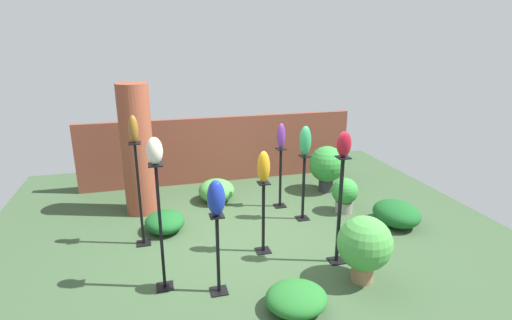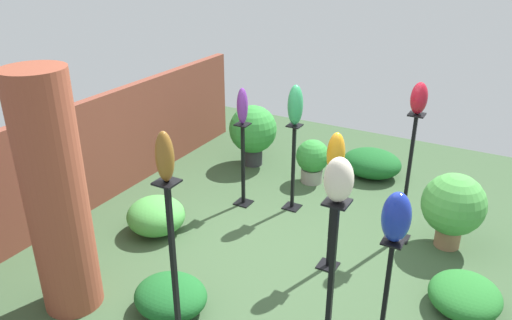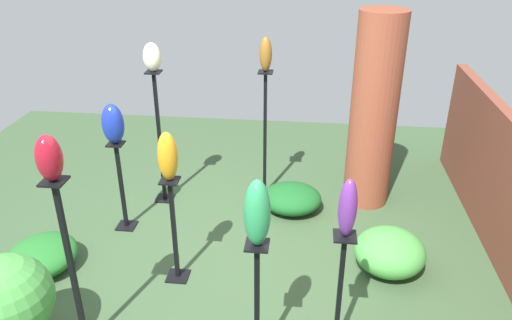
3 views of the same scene
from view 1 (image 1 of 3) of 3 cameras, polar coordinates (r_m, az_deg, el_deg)
name	(u,v)px [view 1 (image 1 of 3)]	position (r m, az deg, el deg)	size (l,w,h in m)	color
ground_plane	(254,240)	(6.07, -0.30, -11.29)	(8.00, 8.00, 0.00)	#385133
brick_wall_back	(221,149)	(8.26, -5.04, 1.53)	(5.60, 0.12, 1.35)	brown
brick_pillar	(137,150)	(6.90, -16.61, 1.36)	(0.52, 0.52, 2.20)	brown
pedestal_bronze	(140,199)	(5.89, -16.27, -5.33)	(0.20, 0.20, 1.53)	black
pedestal_ivory	(161,233)	(4.81, -13.44, -10.11)	(0.20, 0.20, 1.56)	black
pedestal_violet	(280,181)	(7.01, 3.49, -2.94)	(0.20, 0.20, 1.07)	black
pedestal_jade	(303,191)	(6.55, 6.78, -4.37)	(0.20, 0.20, 1.10)	black
pedestal_ruby	(339,215)	(5.33, 11.80, -7.71)	(0.20, 0.20, 1.47)	black
pedestal_amber	(263,221)	(5.56, 1.05, -8.69)	(0.20, 0.20, 1.03)	black
pedestal_cobalt	(218,258)	(4.76, -5.45, -13.79)	(0.20, 0.20, 0.99)	black
art_vase_bronze	(133,129)	(5.59, -17.12, 4.26)	(0.13, 0.13, 0.38)	brown
art_vase_ivory	(154,151)	(4.45, -14.31, 1.29)	(0.18, 0.19, 0.30)	beige
art_vase_violet	(281,136)	(6.77, 3.61, 3.45)	(0.14, 0.13, 0.44)	#6B2D8C
art_vase_jade	(305,141)	(6.30, 7.04, 2.74)	(0.19, 0.18, 0.48)	#2D9356
art_vase_ruby	(344,144)	(5.02, 12.46, 2.23)	(0.18, 0.17, 0.33)	maroon
art_vase_amber	(264,167)	(5.26, 1.10, -1.00)	(0.17, 0.17, 0.44)	orange
art_vase_cobalt	(216,198)	(4.42, -5.72, -5.42)	(0.20, 0.22, 0.41)	#192D9E
potted_plant_front_left	(327,165)	(7.81, 10.09, -0.73)	(0.69, 0.69, 0.90)	#2D2D33
potted_plant_walkway_edge	(345,193)	(6.99, 12.55, -4.68)	(0.45, 0.45, 0.61)	gray
potted_plant_mid_left	(365,245)	(5.09, 15.25, -11.60)	(0.67, 0.67, 0.85)	#936B4C
foliage_bed_east	(165,222)	(6.42, -12.91, -8.59)	(0.61, 0.68, 0.30)	#195923
foliage_bed_west	(396,213)	(6.83, 19.42, -7.20)	(0.71, 0.82, 0.38)	#195923
foliage_bed_center	(296,298)	(4.66, 5.78, -19.07)	(0.69, 0.64, 0.28)	#236B28
foliage_bed_rear	(216,191)	(7.36, -5.67, -4.36)	(0.65, 0.66, 0.41)	#479942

